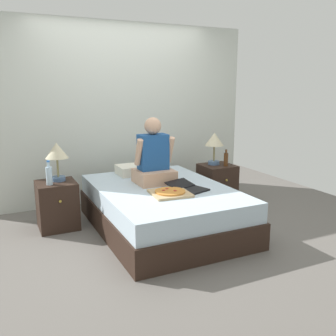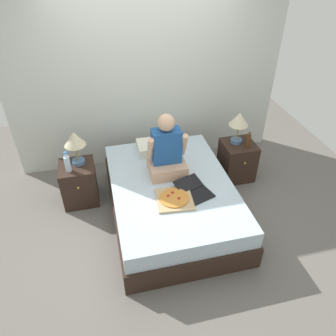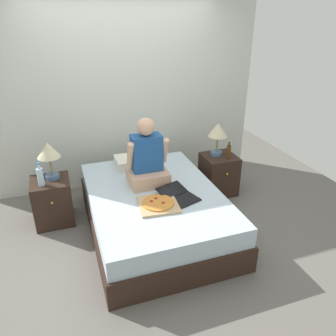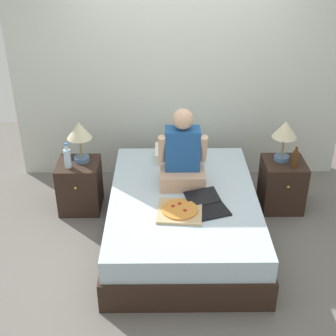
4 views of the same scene
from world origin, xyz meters
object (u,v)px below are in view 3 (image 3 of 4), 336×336
Objects in this scene: laptop at (180,197)px; lamp_on_right_nightstand at (218,132)px; lamp_on_left_nightstand at (48,152)px; water_bottle at (40,176)px; nightstand_left at (53,201)px; pizza_box at (158,204)px; nightstand_right at (218,174)px; bed at (154,210)px; beer_bottle at (229,151)px; person_seated at (147,160)px.

lamp_on_right_nightstand is at bearing 44.39° from laptop.
lamp_on_left_nightstand reaches higher than water_bottle.
water_bottle is at bearing -130.60° from lamp_on_left_nightstand.
pizza_box is (1.05, -0.85, 0.24)m from nightstand_left.
laptop is (1.40, -0.70, -0.14)m from water_bottle.
pizza_box is at bearing -33.72° from water_bottle.
nightstand_right is (2.28, 0.09, -0.39)m from water_bottle.
laptop is at bearing -47.86° from bed.
pizza_box is (1.01, -0.90, -0.36)m from lamp_on_left_nightstand.
nightstand_left is 1.23× the size of lamp_on_right_nightstand.
laptop reaches higher than nightstand_right.
nightstand_right is at bearing 125.01° from beer_bottle.
person_seated reaches higher than nightstand_right.
lamp_on_right_nightstand is (2.13, 0.00, 0.00)m from lamp_on_left_nightstand.
nightstand_right is (2.20, 0.00, 0.00)m from nightstand_left.
nightstand_left is 0.71× the size of person_seated.
person_seated is 1.58× the size of laptop.
bed is 8.89× the size of beer_bottle.
lamp_on_left_nightstand is 1.63× the size of water_bottle.
water_bottle is 0.35× the size of person_seated.
pizza_box is at bearing -94.24° from person_seated.
beer_bottle is (2.35, -0.01, -0.02)m from water_bottle.
lamp_on_left_nightstand is 0.91× the size of laptop.
bed is 3.70× the size of nightstand_left.
lamp_on_left_nightstand reaches higher than pizza_box.
person_seated reaches higher than bed.
lamp_on_left_nightstand is 2.25m from beer_bottle.
water_bottle is at bearing 169.21° from person_seated.
nightstand_right is at bearing 15.83° from person_seated.
beer_bottle is 0.53× the size of pizza_box.
bed is 7.41× the size of water_bottle.
bed is 1.23m from nightstand_left.
nightstand_left is 1.25m from person_seated.
beer_bottle is 0.47× the size of laptop.
water_bottle is 2.31m from nightstand_right.
bed is 1.33m from water_bottle.
nightstand_left is (-1.10, 0.55, 0.03)m from bed.
water_bottle is 1.20m from person_seated.
water_bottle is 0.61× the size of lamp_on_right_nightstand.
person_seated is 1.80× the size of pizza_box.
lamp_on_right_nightstand reaches higher than pizza_box.
nightstand_left and nightstand_right have the same top height.
water_bottle is 1.57m from laptop.
nightstand_left is 1.00× the size of nightstand_right.
beer_bottle is (1.17, 0.45, 0.40)m from bed.
person_seated is (-1.08, -0.36, -0.09)m from lamp_on_right_nightstand.
nightstand_left reaches higher than bed.
bed is at bearing -26.50° from nightstand_left.
lamp_on_left_nightstand and lamp_on_right_nightstand have the same top height.
nightstand_left is at bearing 141.22° from pizza_box.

